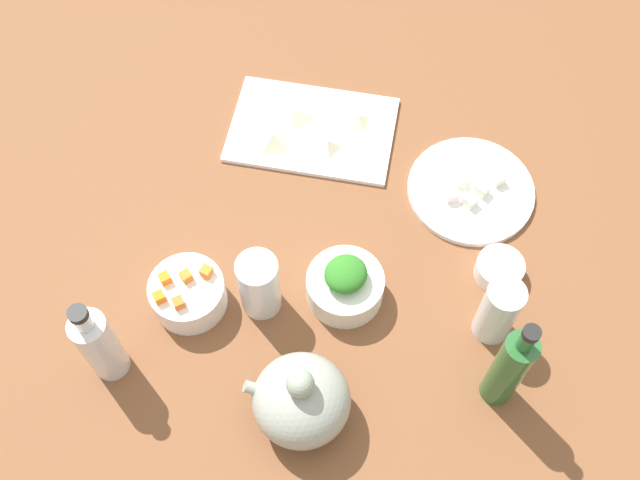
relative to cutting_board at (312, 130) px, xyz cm
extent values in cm
cube|color=brown|center=(-6.30, 27.59, -2.00)|extent=(190.00, 190.00, 3.00)
cube|color=white|center=(0.00, 0.00, 0.00)|extent=(33.20, 22.39, 1.00)
cylinder|color=white|center=(-32.79, 9.40, 0.10)|extent=(24.49, 24.49, 1.20)
cylinder|color=white|center=(-12.04, 35.09, 2.47)|extent=(13.70, 13.70, 5.94)
cylinder|color=white|center=(14.84, 41.14, 2.65)|extent=(13.21, 13.21, 6.31)
cylinder|color=white|center=(-38.90, 26.40, 1.38)|extent=(8.65, 8.65, 3.75)
ellipsoid|color=#969C8F|center=(-8.40, 57.57, 5.79)|extent=(15.77, 15.61, 12.57)
sphere|color=gray|center=(-8.40, 57.57, 13.84)|extent=(4.42, 4.42, 4.42)
cylinder|color=#969C8F|center=(-1.70, 57.57, 7.36)|extent=(5.38, 2.00, 3.93)
cylinder|color=#255C2A|center=(-39.73, 48.53, 9.75)|extent=(5.32, 5.32, 20.50)
cylinder|color=#255C2A|center=(-39.73, 48.53, 22.07)|extent=(2.39, 2.39, 4.14)
cylinder|color=black|center=(-39.73, 48.53, 24.74)|extent=(2.66, 2.66, 1.20)
cylinder|color=silver|center=(25.08, 54.86, 8.07)|extent=(6.08, 6.08, 17.14)
cylinder|color=silver|center=(25.08, 54.86, 18.46)|extent=(2.74, 2.74, 3.64)
cylinder|color=black|center=(25.08, 54.86, 20.88)|extent=(3.04, 3.04, 1.20)
cylinder|color=white|center=(2.30, 39.10, 6.47)|extent=(7.20, 7.20, 13.94)
cylinder|color=white|center=(-38.24, 37.29, 6.74)|extent=(6.49, 6.49, 14.47)
cube|color=orange|center=(11.73, 38.23, 6.71)|extent=(2.26, 2.26, 1.80)
cube|color=orange|center=(14.98, 44.75, 6.71)|extent=(2.51, 2.51, 1.80)
cube|color=orange|center=(18.45, 44.31, 6.71)|extent=(2.53, 2.53, 1.80)
cube|color=orange|center=(18.45, 40.68, 6.71)|extent=(2.53, 2.53, 1.80)
cube|color=orange|center=(14.96, 39.68, 6.71)|extent=(2.54, 2.54, 1.80)
ellipsoid|color=#2E7623|center=(-12.04, 35.09, 7.51)|extent=(10.32, 10.41, 4.14)
cube|color=white|center=(-34.78, 10.06, 1.80)|extent=(3.04, 3.04, 2.20)
cube|color=white|center=(-32.69, 12.95, 1.80)|extent=(3.10, 3.10, 2.20)
cube|color=white|center=(-30.67, 8.59, 1.80)|extent=(2.44, 2.44, 2.20)
cube|color=white|center=(-29.12, 12.28, 1.80)|extent=(2.84, 2.84, 2.20)
cube|color=white|center=(-37.62, 7.05, 1.80)|extent=(3.07, 3.07, 2.20)
pyramid|color=beige|center=(-3.86, 4.40, 1.71)|extent=(5.06, 5.09, 2.42)
pyramid|color=beige|center=(3.99, -2.22, 1.75)|extent=(6.71, 6.68, 2.51)
pyramid|color=beige|center=(-8.84, -2.96, 1.74)|extent=(5.76, 5.79, 2.49)
pyramid|color=beige|center=(6.83, 5.08, 2.06)|extent=(7.48, 7.64, 3.11)
camera|label=1|loc=(-17.39, 92.88, 122.55)|focal=42.38mm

